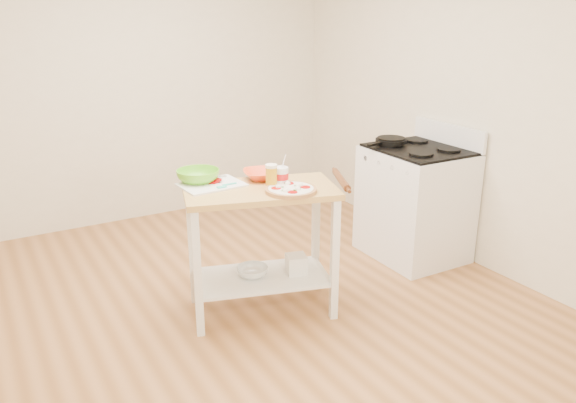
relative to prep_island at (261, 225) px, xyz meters
The scene contains 15 objects.
room_shell 0.72m from the prep_island, 152.39° to the left, with size 4.04×4.54×2.74m.
prep_island is the anchor object (origin of this frame).
gas_stove 1.58m from the prep_island, ahead, with size 0.69×0.81×1.11m.
skillet 1.52m from the prep_island, 15.27° to the left, with size 0.41×0.26×0.03m.
pizza 0.35m from the prep_island, 53.77° to the right, with size 0.33×0.33×0.05m.
cutting_board 0.43m from the prep_island, 140.60° to the left, with size 0.42×0.32×0.04m.
spatula 0.36m from the prep_island, 148.98° to the left, with size 0.15×0.05×0.01m.
knife 0.53m from the prep_island, 125.69° to the left, with size 0.27×0.10×0.01m.
orange_bowl 0.36m from the prep_island, 58.21° to the left, with size 0.26×0.26×0.06m, color #F24F23.
green_bowl 0.53m from the prep_island, 134.20° to the left, with size 0.29×0.29×0.09m, color #64C623.
beer_pint 0.35m from the prep_island, 27.21° to the right, with size 0.08×0.08×0.16m.
yogurt_tub 0.36m from the prep_island, ahead, with size 0.10×0.10×0.21m.
rolling_pin 0.62m from the prep_island, 20.19° to the right, with size 0.05×0.05×0.41m, color #582C14.
shelf_glass_bowl 0.35m from the prep_island, 151.30° to the left, with size 0.22×0.22×0.07m, color silver.
shelf_bin 0.40m from the prep_island, 18.68° to the right, with size 0.13×0.13×0.13m, color white.
Camera 1 is at (-1.53, -3.16, 2.00)m, focal length 35.00 mm.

